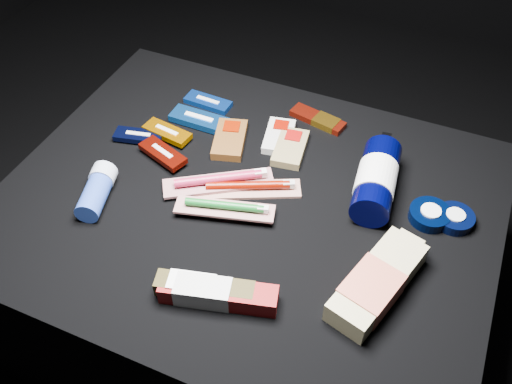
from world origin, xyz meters
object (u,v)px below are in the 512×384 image
at_px(deodorant_stick, 97,191).
at_px(bodywash_bottle, 376,284).
at_px(toothpaste_carton_red, 213,293).
at_px(lotion_bottle, 376,180).

bearing_deg(deodorant_stick, bodywash_bottle, -15.44).
relative_size(deodorant_stick, toothpaste_carton_red, 0.64).
bearing_deg(toothpaste_carton_red, lotion_bottle, 47.63).
xyz_separation_m(deodorant_stick, toothpaste_carton_red, (0.32, -0.12, -0.01)).
bearing_deg(bodywash_bottle, deodorant_stick, -163.32).
bearing_deg(toothpaste_carton_red, bodywash_bottle, 12.06).
distance_m(lotion_bottle, toothpaste_carton_red, 0.40).
height_order(lotion_bottle, deodorant_stick, lotion_bottle).
relative_size(lotion_bottle, bodywash_bottle, 1.04).
bearing_deg(deodorant_stick, toothpaste_carton_red, -36.88).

